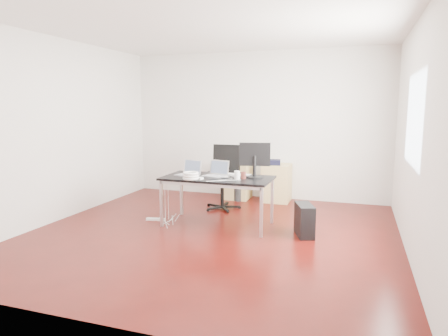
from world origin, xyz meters
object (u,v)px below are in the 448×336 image
(office_chair, at_px, (224,174))
(pc_tower, at_px, (304,220))
(filing_cabinet_left, at_px, (237,180))
(filing_cabinet_right, at_px, (277,183))
(desk, at_px, (218,181))

(office_chair, xyz_separation_m, pc_tower, (1.54, -1.10, -0.39))
(filing_cabinet_left, xyz_separation_m, filing_cabinet_right, (0.77, 0.00, 0.00))
(desk, relative_size, filing_cabinet_left, 2.29)
(office_chair, bearing_deg, desk, -77.54)
(desk, height_order, office_chair, office_chair)
(filing_cabinet_left, distance_m, pc_tower, 2.44)
(filing_cabinet_right, bearing_deg, pc_tower, -68.05)
(office_chair, relative_size, filing_cabinet_left, 1.54)
(filing_cabinet_right, relative_size, pc_tower, 1.56)
(filing_cabinet_left, bearing_deg, office_chair, -90.06)
(desk, relative_size, filing_cabinet_right, 2.29)
(desk, height_order, pc_tower, desk)
(office_chair, bearing_deg, filing_cabinet_right, 44.50)
(office_chair, distance_m, filing_cabinet_right, 1.14)
(filing_cabinet_left, distance_m, filing_cabinet_right, 0.77)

